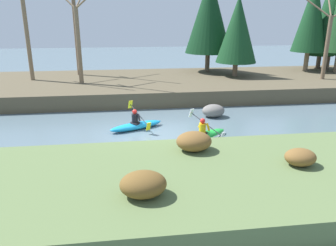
# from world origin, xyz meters

# --- Properties ---
(ground_plane) EXTENTS (90.00, 90.00, 0.00)m
(ground_plane) POSITION_xyz_m (0.00, 0.00, 0.00)
(ground_plane) COLOR slate
(riverbank_near) EXTENTS (44.00, 5.64, 0.80)m
(riverbank_near) POSITION_xyz_m (0.00, -5.37, 0.40)
(riverbank_near) COLOR #5B7042
(riverbank_near) RESTS_ON ground
(riverbank_far) EXTENTS (44.00, 9.17, 0.95)m
(riverbank_far) POSITION_xyz_m (0.00, 9.16, 0.48)
(riverbank_far) COLOR brown
(riverbank_far) RESTS_ON ground
(conifer_tree_far_left) EXTENTS (3.61, 3.61, 7.37)m
(conifer_tree_far_left) POSITION_xyz_m (5.53, 11.87, 5.37)
(conifer_tree_far_left) COLOR brown
(conifer_tree_far_left) RESTS_ON riverbank_far
(conifer_tree_left) EXTENTS (2.96, 2.96, 5.71)m
(conifer_tree_left) POSITION_xyz_m (7.07, 9.54, 4.31)
(conifer_tree_left) COLOR brown
(conifer_tree_left) RESTS_ON riverbank_far
(conifer_tree_mid_left) EXTENTS (2.70, 2.70, 7.23)m
(conifer_tree_mid_left) POSITION_xyz_m (13.61, 11.20, 5.33)
(conifer_tree_mid_left) COLOR #7A664C
(conifer_tree_mid_left) RESTS_ON riverbank_far
(conifer_tree_centre) EXTENTS (2.24, 2.24, 6.34)m
(conifer_tree_centre) POSITION_xyz_m (15.29, 12.17, 4.66)
(conifer_tree_centre) COLOR brown
(conifer_tree_centre) RESTS_ON riverbank_far
(conifer_tree_right) EXTENTS (3.52, 3.52, 8.75)m
(conifer_tree_right) POSITION_xyz_m (15.67, 11.49, 5.99)
(conifer_tree_right) COLOR brown
(conifer_tree_right) RESTS_ON riverbank_far
(bare_tree_upstream) EXTENTS (4.31, 4.26, 7.88)m
(bare_tree_upstream) POSITION_xyz_m (-7.49, 9.92, 4.66)
(bare_tree_upstream) COLOR #7A664C
(bare_tree_upstream) RESTS_ON riverbank_far
(bare_tree_mid_upstream) EXTENTS (4.37, 4.32, 8.01)m
(bare_tree_mid_upstream) POSITION_xyz_m (-4.50, 11.67, 4.72)
(bare_tree_mid_upstream) COLOR brown
(bare_tree_mid_upstream) RESTS_ON riverbank_far
(bare_tree_mid_downstream) EXTENTS (3.57, 3.52, 6.47)m
(bare_tree_mid_downstream) POSITION_xyz_m (-3.94, 8.26, 4.00)
(bare_tree_mid_downstream) COLOR #7A664C
(bare_tree_mid_downstream) RESTS_ON riverbank_far
(bare_tree_downstream) EXTENTS (3.18, 3.14, 5.73)m
(bare_tree_downstream) POSITION_xyz_m (12.92, 7.63, 3.65)
(bare_tree_downstream) COLOR brown
(bare_tree_downstream) RESTS_ON riverbank_far
(shrub_clump_nearest) EXTENTS (1.22, 1.02, 0.66)m
(shrub_clump_nearest) POSITION_xyz_m (-0.69, -6.48, 1.13)
(shrub_clump_nearest) COLOR brown
(shrub_clump_nearest) RESTS_ON riverbank_near
(shrub_clump_second) EXTENTS (1.23, 1.02, 0.67)m
(shrub_clump_second) POSITION_xyz_m (1.22, -3.69, 1.13)
(shrub_clump_second) COLOR brown
(shrub_clump_second) RESTS_ON riverbank_near
(shrub_clump_third) EXTENTS (0.98, 0.82, 0.53)m
(shrub_clump_third) POSITION_xyz_m (4.26, -5.28, 1.07)
(shrub_clump_third) COLOR brown
(shrub_clump_third) RESTS_ON riverbank_near
(kayaker_lead) EXTENTS (2.60, 2.00, 1.20)m
(kayaker_lead) POSITION_xyz_m (2.36, -0.66, 0.20)
(kayaker_lead) COLOR green
(kayaker_lead) RESTS_ON ground
(kayaker_middle) EXTENTS (2.71, 1.96, 1.20)m
(kayaker_middle) POSITION_xyz_m (-0.61, 1.10, 0.22)
(kayaker_middle) COLOR #1993D6
(kayaker_middle) RESTS_ON ground
(boulder_midstream) EXTENTS (1.22, 0.96, 0.69)m
(boulder_midstream) POSITION_xyz_m (3.62, 2.61, 0.35)
(boulder_midstream) COLOR slate
(boulder_midstream) RESTS_ON ground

